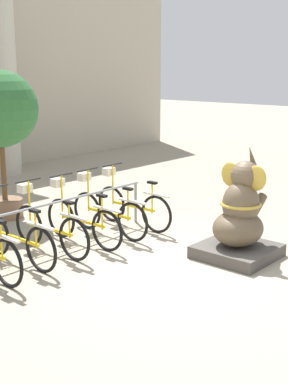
{
  "coord_description": "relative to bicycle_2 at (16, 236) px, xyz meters",
  "views": [
    {
      "loc": [
        -5.88,
        -4.44,
        2.86
      ],
      "look_at": [
        0.01,
        0.67,
        1.0
      ],
      "focal_mm": 50.0,
      "sensor_mm": 36.0,
      "label": 1
    }
  ],
  "objects": [
    {
      "name": "ground_plane",
      "position": [
        1.47,
        -1.88,
        -0.41
      ],
      "size": [
        60.0,
        60.0,
        0.0
      ],
      "primitive_type": "plane",
      "color": "#9E937F"
    },
    {
      "name": "column_right",
      "position": [
        3.86,
        5.72,
        2.21
      ],
      "size": [
        0.96,
        0.96,
        5.16
      ],
      "color": "#BCB7A8",
      "rests_on": "ground_plane"
    },
    {
      "name": "bike_rack",
      "position": [
        0.62,
        0.07,
        0.21
      ],
      "size": [
        4.31,
        0.05,
        0.77
      ],
      "color": "gray",
      "rests_on": "ground_plane"
    },
    {
      "name": "bicycle_2",
      "position": [
        0.0,
        0.0,
        0.0
      ],
      "size": [
        0.48,
        1.76,
        1.1
      ],
      "color": "black",
      "rests_on": "ground_plane"
    },
    {
      "name": "bicycle_3",
      "position": [
        0.62,
        -0.0,
        0.0
      ],
      "size": [
        0.48,
        1.76,
        1.1
      ],
      "color": "black",
      "rests_on": "ground_plane"
    },
    {
      "name": "bicycle_4",
      "position": [
        1.24,
        -0.07,
        0.0
      ],
      "size": [
        0.48,
        1.76,
        1.1
      ],
      "color": "black",
      "rests_on": "ground_plane"
    },
    {
      "name": "bicycle_5",
      "position": [
        1.86,
        -0.05,
        0.0
      ],
      "size": [
        0.48,
        1.76,
        1.1
      ],
      "color": "black",
      "rests_on": "ground_plane"
    },
    {
      "name": "bicycle_6",
      "position": [
        2.48,
        -0.05,
        0.0
      ],
      "size": [
        0.48,
        1.76,
        1.1
      ],
      "color": "black",
      "rests_on": "ground_plane"
    },
    {
      "name": "elephant_statue",
      "position": [
        2.39,
        -2.34,
        0.17
      ],
      "size": [
        1.09,
        1.09,
        1.72
      ],
      "color": "#4C4742",
      "rests_on": "ground_plane"
    },
    {
      "name": "potted_tree",
      "position": [
        1.33,
        2.18,
        1.57
      ],
      "size": [
        1.43,
        1.43,
        2.79
      ],
      "color": "brown",
      "rests_on": "ground_plane"
    }
  ]
}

